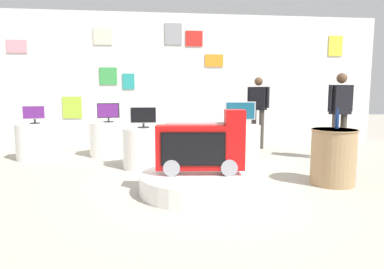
{
  "coord_description": "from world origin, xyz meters",
  "views": [
    {
      "loc": [
        -0.78,
        -4.46,
        1.36
      ],
      "look_at": [
        -0.24,
        0.25,
        0.77
      ],
      "focal_mm": 31.31,
      "sensor_mm": 36.0,
      "label": 1
    }
  ],
  "objects_px": {
    "tv_on_left_rear": "(240,112)",
    "display_pedestal_right_rear": "(36,141)",
    "shopper_browsing_near_truck": "(340,110)",
    "novelty_firetruck_tv": "(202,148)",
    "tv_on_center_rear": "(108,112)",
    "tv_on_right_rear": "(34,114)",
    "display_pedestal_center_rear": "(109,139)",
    "shopper_browsing_rear": "(258,107)",
    "tv_on_far_right": "(143,117)",
    "display_pedestal_far_right": "(144,148)",
    "side_table_round": "(333,156)",
    "display_pedestal_left_rear": "(240,143)",
    "bottle_on_side_table": "(337,120)",
    "main_display_pedestal": "(200,183)"
  },
  "relations": [
    {
      "from": "tv_on_left_rear",
      "to": "display_pedestal_right_rear",
      "type": "bearing_deg",
      "value": 169.28
    },
    {
      "from": "display_pedestal_right_rear",
      "to": "shopper_browsing_near_truck",
      "type": "distance_m",
      "value": 6.19
    },
    {
      "from": "novelty_firetruck_tv",
      "to": "shopper_browsing_near_truck",
      "type": "bearing_deg",
      "value": 31.12
    },
    {
      "from": "shopper_browsing_near_truck",
      "to": "tv_on_center_rear",
      "type": "bearing_deg",
      "value": 167.09
    },
    {
      "from": "novelty_firetruck_tv",
      "to": "tv_on_right_rear",
      "type": "relative_size",
      "value": 2.85
    },
    {
      "from": "display_pedestal_center_rear",
      "to": "tv_on_left_rear",
      "type": "bearing_deg",
      "value": -20.2
    },
    {
      "from": "display_pedestal_right_rear",
      "to": "shopper_browsing_rear",
      "type": "height_order",
      "value": "shopper_browsing_rear"
    },
    {
      "from": "tv_on_left_rear",
      "to": "tv_on_far_right",
      "type": "distance_m",
      "value": 1.89
    },
    {
      "from": "display_pedestal_far_right",
      "to": "shopper_browsing_near_truck",
      "type": "xyz_separation_m",
      "value": [
        3.87,
        0.2,
        0.66
      ]
    },
    {
      "from": "tv_on_center_rear",
      "to": "side_table_round",
      "type": "height_order",
      "value": "tv_on_center_rear"
    },
    {
      "from": "tv_on_left_rear",
      "to": "shopper_browsing_rear",
      "type": "xyz_separation_m",
      "value": [
        0.85,
        1.55,
        0.03
      ]
    },
    {
      "from": "novelty_firetruck_tv",
      "to": "display_pedestal_right_rear",
      "type": "xyz_separation_m",
      "value": [
        -3.05,
        2.71,
        -0.25
      ]
    },
    {
      "from": "display_pedestal_left_rear",
      "to": "shopper_browsing_rear",
      "type": "relative_size",
      "value": 0.46
    },
    {
      "from": "tv_on_right_rear",
      "to": "bottle_on_side_table",
      "type": "xyz_separation_m",
      "value": [
        5.13,
        -2.44,
        0.01
      ]
    },
    {
      "from": "display_pedestal_left_rear",
      "to": "tv_on_right_rear",
      "type": "xyz_separation_m",
      "value": [
        -4.09,
        0.77,
        0.57
      ]
    },
    {
      "from": "main_display_pedestal",
      "to": "tv_on_right_rear",
      "type": "bearing_deg",
      "value": 138.36
    },
    {
      "from": "tv_on_left_rear",
      "to": "shopper_browsing_rear",
      "type": "distance_m",
      "value": 1.77
    },
    {
      "from": "display_pedestal_left_rear",
      "to": "display_pedestal_center_rear",
      "type": "bearing_deg",
      "value": 159.89
    },
    {
      "from": "display_pedestal_left_rear",
      "to": "tv_on_right_rear",
      "type": "height_order",
      "value": "tv_on_right_rear"
    },
    {
      "from": "tv_on_center_rear",
      "to": "tv_on_far_right",
      "type": "relative_size",
      "value": 0.96
    },
    {
      "from": "novelty_firetruck_tv",
      "to": "tv_on_left_rear",
      "type": "distance_m",
      "value": 2.23
    },
    {
      "from": "novelty_firetruck_tv",
      "to": "main_display_pedestal",
      "type": "bearing_deg",
      "value": 157.46
    },
    {
      "from": "tv_on_left_rear",
      "to": "display_pedestal_left_rear",
      "type": "bearing_deg",
      "value": 94.4
    },
    {
      "from": "display_pedestal_center_rear",
      "to": "side_table_round",
      "type": "distance_m",
      "value": 4.52
    },
    {
      "from": "tv_on_right_rear",
      "to": "side_table_round",
      "type": "distance_m",
      "value": 5.67
    },
    {
      "from": "main_display_pedestal",
      "to": "tv_on_far_right",
      "type": "relative_size",
      "value": 3.44
    },
    {
      "from": "tv_on_left_rear",
      "to": "novelty_firetruck_tv",
      "type": "bearing_deg",
      "value": -118.18
    },
    {
      "from": "display_pedestal_center_rear",
      "to": "tv_on_center_rear",
      "type": "distance_m",
      "value": 0.58
    },
    {
      "from": "side_table_round",
      "to": "shopper_browsing_rear",
      "type": "bearing_deg",
      "value": 91.92
    },
    {
      "from": "bottle_on_side_table",
      "to": "display_pedestal_far_right",
      "type": "bearing_deg",
      "value": 154.81
    },
    {
      "from": "display_pedestal_center_rear",
      "to": "shopper_browsing_rear",
      "type": "xyz_separation_m",
      "value": [
        3.49,
        0.58,
        0.65
      ]
    },
    {
      "from": "tv_on_right_rear",
      "to": "shopper_browsing_near_truck",
      "type": "distance_m",
      "value": 6.16
    },
    {
      "from": "tv_on_far_right",
      "to": "side_table_round",
      "type": "distance_m",
      "value": 3.21
    },
    {
      "from": "display_pedestal_center_rear",
      "to": "tv_on_far_right",
      "type": "relative_size",
      "value": 1.71
    },
    {
      "from": "main_display_pedestal",
      "to": "shopper_browsing_near_truck",
      "type": "distance_m",
      "value": 3.68
    },
    {
      "from": "novelty_firetruck_tv",
      "to": "shopper_browsing_rear",
      "type": "distance_m",
      "value": 3.98
    },
    {
      "from": "tv_on_center_rear",
      "to": "tv_on_left_rear",
      "type": "bearing_deg",
      "value": -20.11
    },
    {
      "from": "tv_on_center_rear",
      "to": "display_pedestal_far_right",
      "type": "height_order",
      "value": "tv_on_center_rear"
    },
    {
      "from": "display_pedestal_far_right",
      "to": "shopper_browsing_rear",
      "type": "xyz_separation_m",
      "value": [
        2.71,
        1.85,
        0.65
      ]
    },
    {
      "from": "display_pedestal_far_right",
      "to": "side_table_round",
      "type": "height_order",
      "value": "side_table_round"
    },
    {
      "from": "display_pedestal_right_rear",
      "to": "side_table_round",
      "type": "xyz_separation_m",
      "value": [
        5.05,
        -2.53,
        0.06
      ]
    },
    {
      "from": "tv_on_center_rear",
      "to": "display_pedestal_right_rear",
      "type": "relative_size",
      "value": 0.6
    },
    {
      "from": "side_table_round",
      "to": "shopper_browsing_rear",
      "type": "xyz_separation_m",
      "value": [
        -0.11,
        3.3,
        0.6
      ]
    },
    {
      "from": "novelty_firetruck_tv",
      "to": "bottle_on_side_table",
      "type": "height_order",
      "value": "novelty_firetruck_tv"
    },
    {
      "from": "tv_on_far_right",
      "to": "shopper_browsing_rear",
      "type": "distance_m",
      "value": 3.28
    },
    {
      "from": "tv_on_left_rear",
      "to": "display_pedestal_center_rear",
      "type": "distance_m",
      "value": 2.88
    },
    {
      "from": "novelty_firetruck_tv",
      "to": "tv_on_left_rear",
      "type": "height_order",
      "value": "tv_on_left_rear"
    },
    {
      "from": "display_pedestal_center_rear",
      "to": "display_pedestal_far_right",
      "type": "relative_size",
      "value": 1.07
    },
    {
      "from": "shopper_browsing_near_truck",
      "to": "shopper_browsing_rear",
      "type": "relative_size",
      "value": 1.01
    },
    {
      "from": "tv_on_right_rear",
      "to": "shopper_browsing_rear",
      "type": "height_order",
      "value": "shopper_browsing_rear"
    }
  ]
}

